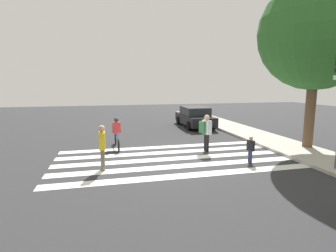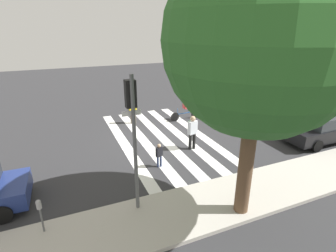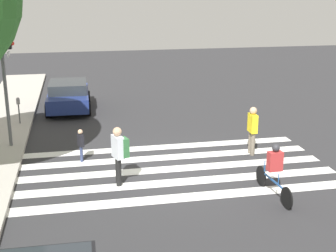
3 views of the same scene
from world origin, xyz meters
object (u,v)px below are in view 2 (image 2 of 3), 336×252
at_px(traffic_light, 133,120).
at_px(pedestrian_adult_tall_backpack, 133,109).
at_px(pedestrian_child_with_backpack, 192,130).
at_px(car_parked_dark_suv, 324,127).
at_px(street_tree, 261,41).
at_px(pedestrian_adult_blue_shirt, 159,154).
at_px(cyclist_near_curb, 185,107).
at_px(parking_meter, 40,209).

xyz_separation_m(traffic_light, pedestrian_adult_tall_backpack, (-2.25, -8.30, -2.31)).
height_order(traffic_light, pedestrian_child_with_backpack, traffic_light).
bearing_deg(car_parked_dark_suv, pedestrian_adult_tall_backpack, -36.52).
bearing_deg(street_tree, pedestrian_child_with_backpack, -99.31).
distance_m(pedestrian_adult_blue_shirt, pedestrian_child_with_backpack, 2.51).
bearing_deg(pedestrian_adult_tall_backpack, street_tree, 95.67).
xyz_separation_m(pedestrian_adult_blue_shirt, pedestrian_child_with_backpack, (-2.23, -1.09, 0.41)).
bearing_deg(pedestrian_child_with_backpack, street_tree, 63.84).
distance_m(street_tree, cyclist_near_curb, 10.69).
distance_m(parking_meter, street_tree, 7.82).
xyz_separation_m(parking_meter, pedestrian_adult_tall_backpack, (-5.20, -8.40, 0.03)).
distance_m(parking_meter, pedestrian_adult_tall_backpack, 9.88).
xyz_separation_m(parking_meter, street_tree, (-6.10, 1.51, 4.64)).
xyz_separation_m(street_tree, car_parked_dark_suv, (-7.92, -3.19, -4.82)).
bearing_deg(car_parked_dark_suv, street_tree, 22.76).
bearing_deg(traffic_light, pedestrian_adult_blue_shirt, -126.56).
bearing_deg(pedestrian_adult_tall_backpack, traffic_light, 75.28).
height_order(traffic_light, pedestrian_adult_blue_shirt, traffic_light).
distance_m(pedestrian_adult_blue_shirt, car_parked_dark_suv, 9.34).
xyz_separation_m(traffic_light, parking_meter, (2.95, 0.10, -2.33)).
relative_size(street_tree, pedestrian_adult_tall_backpack, 4.80).
xyz_separation_m(traffic_light, car_parked_dark_suv, (-11.07, -1.57, -2.51)).
height_order(traffic_light, cyclist_near_curb, traffic_light).
xyz_separation_m(pedestrian_child_with_backpack, car_parked_dark_suv, (-7.08, 1.90, -0.27)).
height_order(street_tree, cyclist_near_curb, street_tree).
relative_size(pedestrian_adult_tall_backpack, pedestrian_child_with_backpack, 0.96).
height_order(pedestrian_adult_blue_shirt, pedestrian_child_with_backpack, pedestrian_child_with_backpack).
height_order(parking_meter, street_tree, street_tree).
height_order(pedestrian_child_with_backpack, car_parked_dark_suv, pedestrian_child_with_backpack).
bearing_deg(pedestrian_adult_blue_shirt, cyclist_near_curb, -146.11).
relative_size(traffic_light, street_tree, 0.57).
distance_m(traffic_light, street_tree, 4.23).
relative_size(traffic_light, pedestrian_adult_blue_shirt, 4.16).
distance_m(parking_meter, pedestrian_adult_blue_shirt, 5.33).
bearing_deg(car_parked_dark_suv, pedestrian_child_with_backpack, -14.18).
height_order(street_tree, car_parked_dark_suv, street_tree).
bearing_deg(parking_meter, pedestrian_adult_blue_shirt, -152.22).
bearing_deg(pedestrian_adult_blue_shirt, traffic_light, 34.09).
bearing_deg(street_tree, pedestrian_adult_tall_backpack, -84.81).
bearing_deg(pedestrian_child_with_backpack, cyclist_near_curb, -129.05).
xyz_separation_m(pedestrian_adult_blue_shirt, cyclist_near_curb, (-3.92, -5.25, 0.22)).
distance_m(pedestrian_adult_blue_shirt, cyclist_near_curb, 6.56).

